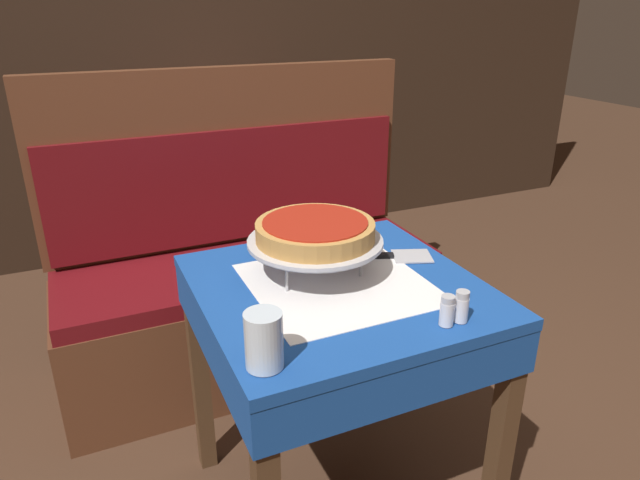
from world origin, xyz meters
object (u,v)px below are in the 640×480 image
dining_table_front (338,318)px  salt_shaker (447,311)px  booth_bench (250,289)px  deep_dish_pizza (315,230)px  water_glass_near (264,340)px  dining_table_rear (236,166)px  condiment_caddy (237,136)px  pizza_pan_stand (315,243)px  pizza_server (391,256)px  pepper_shaker (462,306)px

dining_table_front → salt_shaker: size_ratio=10.38×
booth_bench → deep_dish_pizza: size_ratio=4.75×
dining_table_front → water_glass_near: size_ratio=6.30×
dining_table_rear → condiment_caddy: condiment_caddy is taller
pizza_pan_stand → pizza_server: pizza_pan_stand is taller
booth_bench → pizza_pan_stand: size_ratio=4.15×
dining_table_rear → deep_dish_pizza: (-0.24, -1.57, 0.25)m
booth_bench → dining_table_rear: bearing=76.1°
pizza_server → booth_bench: bearing=105.6°
pizza_server → pepper_shaker: bearing=-95.6°
dining_table_front → salt_shaker: salt_shaker is taller
booth_bench → salt_shaker: (0.13, -1.09, 0.44)m
dining_table_rear → pepper_shaker: (-0.04, -1.93, 0.16)m
dining_table_front → pizza_server: 0.25m
pizza_pan_stand → salt_shaker: size_ratio=4.91×
dining_table_front → deep_dish_pizza: deep_dish_pizza is taller
dining_table_front → booth_bench: size_ratio=0.51×
dining_table_rear → pizza_pan_stand: bearing=-98.7°
booth_bench → pizza_server: size_ratio=5.72×
booth_bench → condiment_caddy: booth_bench is taller
salt_shaker → pepper_shaker: (0.04, 0.00, 0.00)m
dining_table_front → pizza_pan_stand: bearing=112.7°
pizza_pan_stand → deep_dish_pizza: deep_dish_pizza is taller
dining_table_rear → salt_shaker: 1.93m
dining_table_rear → pepper_shaker: pepper_shaker is taller
pizza_pan_stand → water_glass_near: 0.42m
salt_shaker → pepper_shaker: pepper_shaker is taller
dining_table_rear → salt_shaker: bearing=-92.4°
dining_table_front → condiment_caddy: (0.23, 1.65, 0.13)m
dining_table_front → condiment_caddy: condiment_caddy is taller
deep_dish_pizza → condiment_caddy: 1.60m
pizza_pan_stand → condiment_caddy: 1.60m
pizza_server → deep_dish_pizza: bearing=-177.8°
pizza_pan_stand → pepper_shaker: pizza_pan_stand is taller
booth_bench → deep_dish_pizza: booth_bench is taller
pizza_pan_stand → salt_shaker: bearing=-65.5°
dining_table_rear → pepper_shaker: size_ratio=9.81×
dining_table_front → deep_dish_pizza: (-0.03, 0.07, 0.23)m
pepper_shaker → condiment_caddy: 1.94m
pizza_server → salt_shaker: size_ratio=3.56×
dining_table_front → deep_dish_pizza: bearing=112.7°
pepper_shaker → water_glass_near: bearing=177.7°
water_glass_near → salt_shaker: 0.42m
dining_table_front → pepper_shaker: (0.17, -0.28, 0.14)m
pizza_pan_stand → pepper_shaker: 0.41m
booth_bench → pepper_shaker: bearing=-81.3°
water_glass_near → pepper_shaker: size_ratio=1.58×
pizza_pan_stand → booth_bench: bearing=87.3°
dining_table_rear → deep_dish_pizza: 1.61m
condiment_caddy → salt_shaker: bearing=-92.9°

